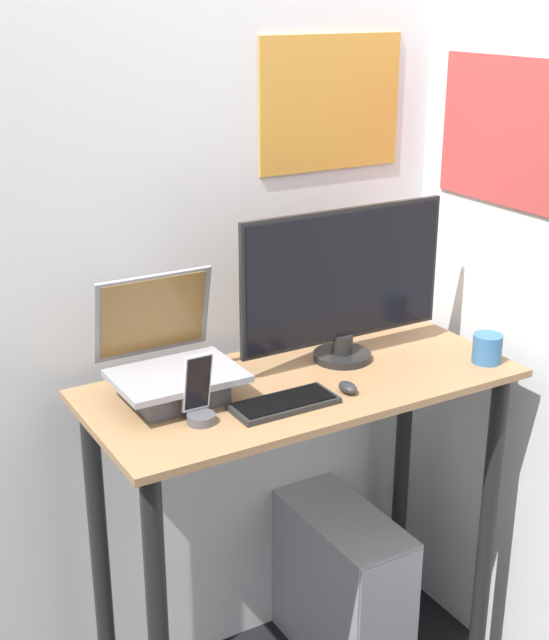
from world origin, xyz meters
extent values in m
cube|color=silver|center=(0.00, 0.59, 1.30)|extent=(6.00, 0.05, 2.60)
cube|color=gold|center=(0.28, 0.56, 1.66)|extent=(0.45, 0.01, 0.37)
cube|color=#BF3F3F|center=(0.62, 0.18, 1.60)|extent=(0.01, 0.59, 0.39)
cube|color=#936D47|center=(0.00, 0.25, 1.00)|extent=(1.13, 0.51, 0.02)
cylinder|color=black|center=(0.51, 0.05, 0.50)|extent=(0.05, 0.05, 0.99)
cylinder|color=black|center=(-0.51, 0.45, 0.50)|extent=(0.05, 0.05, 0.99)
cylinder|color=black|center=(0.51, 0.45, 0.50)|extent=(0.05, 0.05, 0.99)
cube|color=#4C4C51|center=(-0.33, 0.29, 1.04)|extent=(0.21, 0.16, 0.06)
cube|color=gray|center=(-0.33, 0.29, 1.08)|extent=(0.30, 0.22, 0.02)
cube|color=gray|center=(-0.33, 0.43, 1.20)|extent=(0.30, 0.06, 0.22)
cube|color=olive|center=(-0.33, 0.42, 1.20)|extent=(0.27, 0.05, 0.20)
cylinder|color=black|center=(0.17, 0.31, 1.02)|extent=(0.16, 0.16, 0.02)
cylinder|color=black|center=(0.17, 0.31, 1.06)|extent=(0.06, 0.06, 0.05)
cube|color=black|center=(0.17, 0.32, 1.25)|extent=(0.62, 0.01, 0.36)
cube|color=black|center=(0.17, 0.31, 1.25)|extent=(0.59, 0.01, 0.34)
cube|color=black|center=(-0.12, 0.14, 1.02)|extent=(0.26, 0.11, 0.01)
cube|color=black|center=(-0.12, 0.14, 1.03)|extent=(0.24, 0.09, 0.00)
ellipsoid|color=#262626|center=(0.06, 0.13, 1.03)|extent=(0.04, 0.06, 0.03)
cylinder|color=#4C4C51|center=(-0.33, 0.16, 1.02)|extent=(0.07, 0.07, 0.02)
cube|color=silver|center=(-0.33, 0.18, 1.11)|extent=(0.07, 0.04, 0.15)
cube|color=black|center=(-0.33, 0.17, 1.11)|extent=(0.06, 0.03, 0.14)
cube|color=gray|center=(0.20, 0.35, 0.25)|extent=(0.22, 0.52, 0.50)
cube|color=slate|center=(0.20, 0.09, 0.25)|extent=(0.21, 0.01, 0.47)
cylinder|color=#336699|center=(0.49, 0.10, 1.05)|extent=(0.08, 0.08, 0.08)
camera|label=1|loc=(-1.12, -1.53, 1.95)|focal=50.00mm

